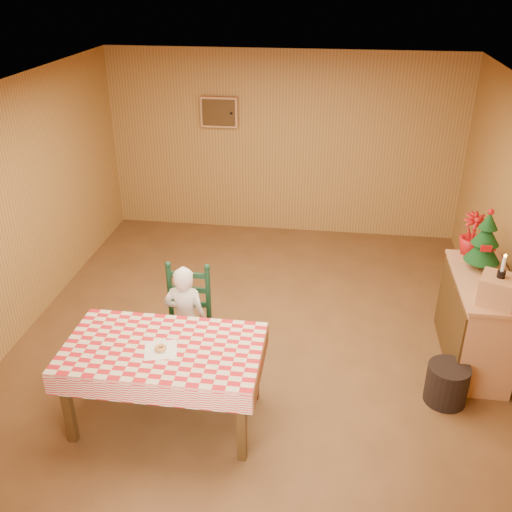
{
  "coord_description": "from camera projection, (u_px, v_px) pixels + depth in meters",
  "views": [
    {
      "loc": [
        0.71,
        -4.88,
        3.58
      ],
      "look_at": [
        0.0,
        0.2,
        0.95
      ],
      "focal_mm": 40.0,
      "sensor_mm": 36.0,
      "label": 1
    }
  ],
  "objects": [
    {
      "name": "cabin_walls",
      "position": [
        260.0,
        163.0,
        5.66
      ],
      "size": [
        5.1,
        6.05,
        2.65
      ],
      "color": "#A7793C",
      "rests_on": "ground"
    },
    {
      "name": "storage_bin",
      "position": [
        447.0,
        384.0,
        5.17
      ],
      "size": [
        0.39,
        0.39,
        0.38
      ],
      "primitive_type": "cylinder",
      "rotation": [
        0.0,
        0.0,
        -0.02
      ],
      "color": "black",
      "rests_on": "ground"
    },
    {
      "name": "dining_table",
      "position": [
        163.0,
        355.0,
        4.74
      ],
      "size": [
        1.66,
        0.96,
        0.77
      ],
      "color": "#472D12",
      "rests_on": "ground"
    },
    {
      "name": "ground",
      "position": [
        253.0,
        344.0,
        6.02
      ],
      "size": [
        6.0,
        6.0,
        0.0
      ],
      "primitive_type": "plane",
      "color": "brown",
      "rests_on": "ground"
    },
    {
      "name": "christmas_tree",
      "position": [
        485.0,
        242.0,
        5.46
      ],
      "size": [
        0.34,
        0.34,
        0.62
      ],
      "color": "#472D12",
      "rests_on": "shelf_unit"
    },
    {
      "name": "seated_child",
      "position": [
        186.0,
        319.0,
        5.44
      ],
      "size": [
        0.41,
        0.27,
        1.12
      ],
      "primitive_type": "imported",
      "rotation": [
        0.0,
        0.0,
        3.14
      ],
      "color": "silver",
      "rests_on": "ground"
    },
    {
      "name": "napkin",
      "position": [
        161.0,
        350.0,
        4.66
      ],
      "size": [
        0.32,
        0.32,
        0.0
      ],
      "primitive_type": "cube",
      "rotation": [
        0.0,
        0.0,
        0.26
      ],
      "color": "white",
      "rests_on": "dining_table"
    },
    {
      "name": "ladder_chair",
      "position": [
        188.0,
        321.0,
        5.52
      ],
      "size": [
        0.44,
        0.4,
        1.08
      ],
      "color": "black",
      "rests_on": "ground"
    },
    {
      "name": "candle_set",
      "position": [
        502.0,
        271.0,
        4.88
      ],
      "size": [
        0.07,
        0.07,
        0.22
      ],
      "color": "black",
      "rests_on": "crate"
    },
    {
      "name": "shelf_unit",
      "position": [
        476.0,
        321.0,
        5.58
      ],
      "size": [
        0.54,
        1.24,
        0.93
      ],
      "color": "tan",
      "rests_on": "ground"
    },
    {
      "name": "flower_arrangement",
      "position": [
        472.0,
        234.0,
        5.76
      ],
      "size": [
        0.3,
        0.3,
        0.44
      ],
      "primitive_type": "imported",
      "rotation": [
        0.0,
        0.0,
        0.26
      ],
      "color": "#A90F11",
      "rests_on": "shelf_unit"
    },
    {
      "name": "donut",
      "position": [
        161.0,
        348.0,
        4.65
      ],
      "size": [
        0.12,
        0.12,
        0.03
      ],
      "primitive_type": "torus",
      "rotation": [
        0.0,
        0.0,
        0.23
      ],
      "color": "#CD9349",
      "rests_on": "napkin"
    },
    {
      "name": "crate",
      "position": [
        498.0,
        290.0,
        4.96
      ],
      "size": [
        0.39,
        0.39,
        0.25
      ],
      "primitive_type": "cube",
      "rotation": [
        0.0,
        0.0,
        -0.37
      ],
      "color": "tan",
      "rests_on": "shelf_unit"
    }
  ]
}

